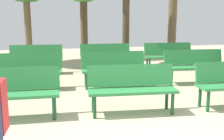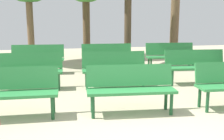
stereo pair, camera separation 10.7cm
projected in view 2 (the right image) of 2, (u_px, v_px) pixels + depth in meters
name	position (u px, v px, depth m)	size (l,w,h in m)	color
bench_r0_c0	(11.00, 89.00, 4.81)	(1.62, 0.55, 0.87)	#2D8442
bench_r0_c1	(131.00, 86.00, 5.05)	(1.64, 0.62, 0.87)	#2D8442
bench_r1_c0	(29.00, 69.00, 6.69)	(1.62, 0.55, 0.87)	#2D8442
bench_r1_c1	(114.00, 67.00, 6.93)	(1.63, 0.58, 0.87)	#2D8442
bench_r1_c2	(196.00, 64.00, 7.28)	(1.63, 0.61, 0.87)	#2D8442
bench_r2_c0	(38.00, 57.00, 8.55)	(1.64, 0.62, 0.87)	#2D8442
bench_r2_c1	(107.00, 56.00, 8.85)	(1.63, 0.58, 0.87)	#2D8442
bench_r2_c2	(170.00, 54.00, 9.14)	(1.64, 0.63, 0.87)	#2D8442
tree_2	(174.00, 29.00, 10.90)	(0.33, 0.33, 2.45)	brown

